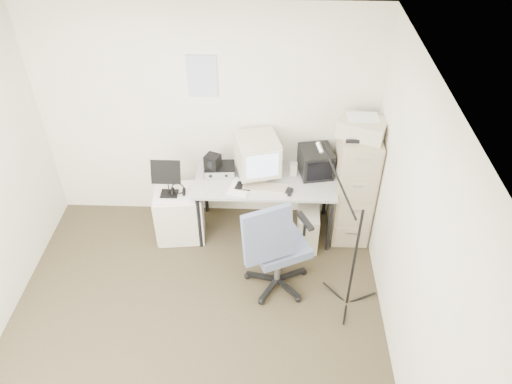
{
  "coord_description": "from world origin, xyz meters",
  "views": [
    {
      "loc": [
        0.69,
        -2.8,
        3.97
      ],
      "look_at": [
        0.55,
        0.95,
        0.95
      ],
      "focal_mm": 35.0,
      "sensor_mm": 36.0,
      "label": 1
    }
  ],
  "objects_px": {
    "desk": "(265,205)",
    "side_cart": "(180,214)",
    "office_chair": "(278,243)",
    "filing_cabinet": "(353,185)"
  },
  "relations": [
    {
      "from": "desk",
      "to": "side_cart",
      "type": "relative_size",
      "value": 2.39
    },
    {
      "from": "desk",
      "to": "filing_cabinet",
      "type": "bearing_deg",
      "value": 1.81
    },
    {
      "from": "filing_cabinet",
      "to": "desk",
      "type": "relative_size",
      "value": 0.87
    },
    {
      "from": "desk",
      "to": "office_chair",
      "type": "xyz_separation_m",
      "value": [
        0.15,
        -0.82,
        0.21
      ]
    },
    {
      "from": "desk",
      "to": "side_cart",
      "type": "bearing_deg",
      "value": -172.28
    },
    {
      "from": "filing_cabinet",
      "to": "desk",
      "type": "height_order",
      "value": "filing_cabinet"
    },
    {
      "from": "office_chair",
      "to": "side_cart",
      "type": "bearing_deg",
      "value": 122.45
    },
    {
      "from": "office_chair",
      "to": "side_cart",
      "type": "relative_size",
      "value": 1.84
    },
    {
      "from": "desk",
      "to": "office_chair",
      "type": "relative_size",
      "value": 1.3
    },
    {
      "from": "filing_cabinet",
      "to": "side_cart",
      "type": "xyz_separation_m",
      "value": [
        -1.89,
        -0.16,
        -0.34
      ]
    }
  ]
}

